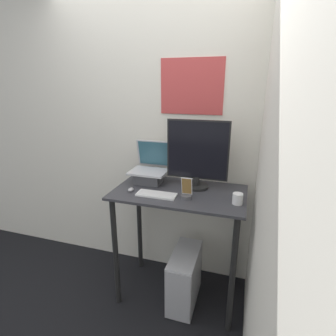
{
  "coord_description": "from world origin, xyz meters",
  "views": [
    {
      "loc": [
        0.47,
        -1.53,
        1.76
      ],
      "look_at": [
        -0.09,
        0.29,
        1.15
      ],
      "focal_mm": 28.0,
      "sensor_mm": 36.0,
      "label": 1
    }
  ],
  "objects_px": {
    "mouse": "(131,190)",
    "cell_phone": "(186,193)",
    "laptop": "(150,172)",
    "monitor": "(197,156)",
    "keyboard": "(156,194)",
    "computer_tower": "(185,277)"
  },
  "relations": [
    {
      "from": "mouse",
      "to": "cell_phone",
      "type": "distance_m",
      "value": 0.44
    },
    {
      "from": "laptop",
      "to": "monitor",
      "type": "distance_m",
      "value": 0.44
    },
    {
      "from": "keyboard",
      "to": "computer_tower",
      "type": "distance_m",
      "value": 0.78
    },
    {
      "from": "laptop",
      "to": "computer_tower",
      "type": "xyz_separation_m",
      "value": [
        0.36,
        -0.18,
        -0.83
      ]
    },
    {
      "from": "mouse",
      "to": "cell_phone",
      "type": "relative_size",
      "value": 0.39
    },
    {
      "from": "laptop",
      "to": "keyboard",
      "type": "relative_size",
      "value": 1.13
    },
    {
      "from": "mouse",
      "to": "computer_tower",
      "type": "relative_size",
      "value": 0.14
    },
    {
      "from": "laptop",
      "to": "mouse",
      "type": "height_order",
      "value": "laptop"
    },
    {
      "from": "keyboard",
      "to": "cell_phone",
      "type": "relative_size",
      "value": 1.85
    },
    {
      "from": "monitor",
      "to": "mouse",
      "type": "xyz_separation_m",
      "value": [
        -0.47,
        -0.23,
        -0.24
      ]
    },
    {
      "from": "laptop",
      "to": "monitor",
      "type": "relative_size",
      "value": 0.62
    },
    {
      "from": "keyboard",
      "to": "cell_phone",
      "type": "distance_m",
      "value": 0.23
    },
    {
      "from": "monitor",
      "to": "keyboard",
      "type": "distance_m",
      "value": 0.43
    },
    {
      "from": "cell_phone",
      "to": "monitor",
      "type": "bearing_deg",
      "value": 83.86
    },
    {
      "from": "cell_phone",
      "to": "keyboard",
      "type": "bearing_deg",
      "value": -176.7
    },
    {
      "from": "monitor",
      "to": "mouse",
      "type": "height_order",
      "value": "monitor"
    },
    {
      "from": "laptop",
      "to": "monitor",
      "type": "bearing_deg",
      "value": -0.66
    },
    {
      "from": "laptop",
      "to": "cell_phone",
      "type": "xyz_separation_m",
      "value": [
        0.38,
        -0.24,
        -0.04
      ]
    },
    {
      "from": "laptop",
      "to": "mouse",
      "type": "relative_size",
      "value": 5.35
    },
    {
      "from": "cell_phone",
      "to": "computer_tower",
      "type": "relative_size",
      "value": 0.35
    },
    {
      "from": "laptop",
      "to": "mouse",
      "type": "distance_m",
      "value": 0.26
    },
    {
      "from": "cell_phone",
      "to": "laptop",
      "type": "bearing_deg",
      "value": 147.36
    }
  ]
}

